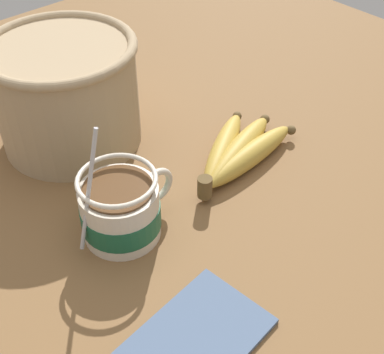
# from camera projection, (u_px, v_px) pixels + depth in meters

# --- Properties ---
(table) EXTENTS (1.37, 1.37, 0.03)m
(table) POSITION_uv_depth(u_px,v_px,m) (190.00, 210.00, 0.73)
(table) COLOR brown
(table) RESTS_ON ground
(coffee_mug) EXTENTS (0.14, 0.10, 0.17)m
(coffee_mug) POSITION_uv_depth(u_px,v_px,m) (121.00, 210.00, 0.65)
(coffee_mug) COLOR beige
(coffee_mug) RESTS_ON table
(banana_bunch) EXTENTS (0.21, 0.12, 0.04)m
(banana_bunch) POSITION_uv_depth(u_px,v_px,m) (238.00, 152.00, 0.77)
(banana_bunch) COLOR brown
(banana_bunch) RESTS_ON table
(woven_basket) EXTENTS (0.22, 0.22, 0.16)m
(woven_basket) POSITION_uv_depth(u_px,v_px,m) (66.00, 92.00, 0.77)
(woven_basket) COLOR tan
(woven_basket) RESTS_ON table
(napkin) EXTENTS (0.16, 0.12, 0.01)m
(napkin) POSITION_uv_depth(u_px,v_px,m) (197.00, 338.00, 0.56)
(napkin) COLOR slate
(napkin) RESTS_ON table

